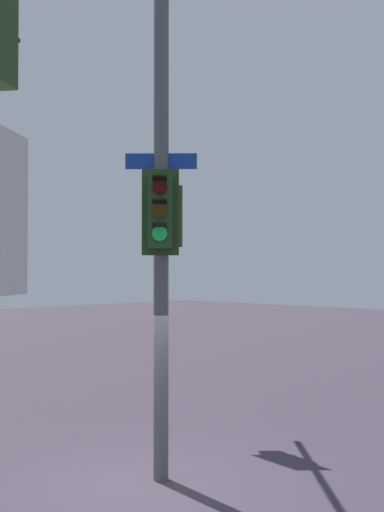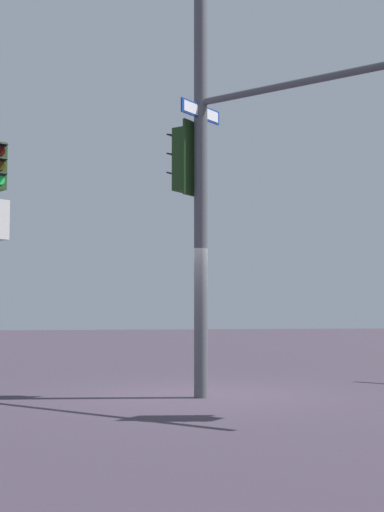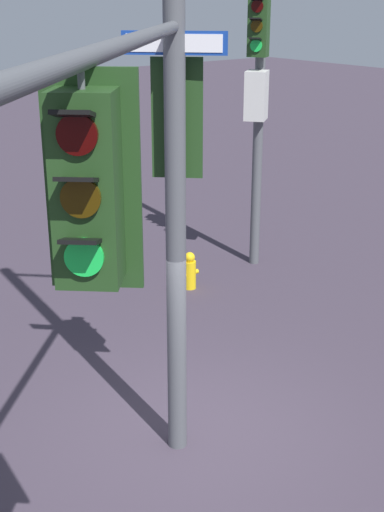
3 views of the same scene
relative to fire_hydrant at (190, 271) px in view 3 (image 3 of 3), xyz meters
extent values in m
plane|color=#382F3C|center=(-2.90, -3.87, -0.34)|extent=(80.00, 80.00, 0.00)
cylinder|color=#4C4F54|center=(-3.23, -3.85, 4.06)|extent=(0.23, 0.23, 8.81)
cylinder|color=#4C4F54|center=(-5.08, -5.73, 4.67)|extent=(3.79, 3.84, 0.12)
cube|color=#1E3D19|center=(-5.86, -6.52, 3.97)|extent=(0.47, 0.46, 1.10)
cube|color=#1E3D19|center=(-5.74, -6.39, 3.97)|extent=(0.44, 0.41, 1.30)
cylinder|color=#2F0403|center=(-5.97, -6.64, 4.31)|extent=(0.18, 0.17, 0.22)
cube|color=black|center=(-6.02, -6.70, 4.43)|extent=(0.26, 0.26, 0.06)
cylinder|color=#352504|center=(-5.97, -6.64, 3.97)|extent=(0.18, 0.17, 0.22)
cube|color=black|center=(-6.02, -6.70, 4.09)|extent=(0.26, 0.26, 0.06)
cylinder|color=#19D147|center=(-5.97, -6.64, 3.63)|extent=(0.18, 0.17, 0.22)
cube|color=black|center=(-6.02, -6.70, 3.75)|extent=(0.26, 0.26, 0.06)
cylinder|color=#4C4F54|center=(-5.86, -6.52, 4.60)|extent=(0.04, 0.04, 0.15)
cube|color=#1E3D19|center=(-2.99, -3.61, 3.72)|extent=(0.47, 0.47, 1.10)
cube|color=#1E3D19|center=(-3.11, -3.73, 3.72)|extent=(0.43, 0.42, 1.30)
cylinder|color=#2F0403|center=(-2.88, -3.49, 4.06)|extent=(0.18, 0.17, 0.22)
cube|color=black|center=(-2.83, -3.44, 4.18)|extent=(0.26, 0.26, 0.06)
cylinder|color=#352504|center=(-2.88, -3.49, 3.72)|extent=(0.18, 0.17, 0.22)
cube|color=black|center=(-2.83, -3.44, 3.84)|extent=(0.26, 0.26, 0.06)
cylinder|color=#19D147|center=(-2.88, -3.49, 3.38)|extent=(0.18, 0.17, 0.22)
cube|color=black|center=(-2.83, -3.44, 3.50)|extent=(0.26, 0.26, 0.06)
cube|color=navy|center=(-3.23, -3.85, 4.52)|extent=(0.79, 0.81, 0.24)
cube|color=white|center=(-3.24, -3.86, 4.52)|extent=(0.70, 0.72, 0.18)
cylinder|color=#4C4F54|center=(1.90, 0.23, 3.25)|extent=(0.20, 0.20, 7.19)
cube|color=silver|center=(1.63, 0.03, 3.16)|extent=(0.63, 0.61, 0.91)
cube|color=#1E3D19|center=(1.65, 0.04, 4.42)|extent=(0.45, 0.47, 1.10)
cylinder|color=#2F0403|center=(1.51, -0.05, 4.76)|extent=(0.15, 0.20, 0.22)
cylinder|color=#352504|center=(1.51, -0.05, 4.42)|extent=(0.15, 0.20, 0.22)
cube|color=black|center=(1.45, -0.09, 4.54)|extent=(0.25, 0.26, 0.06)
cylinder|color=#19D147|center=(1.51, -0.05, 4.08)|extent=(0.15, 0.20, 0.22)
cube|color=black|center=(1.45, -0.09, 4.20)|extent=(0.25, 0.26, 0.06)
cylinder|color=yellow|center=(0.00, 0.00, -0.07)|extent=(0.24, 0.24, 0.55)
sphere|color=yellow|center=(0.00, 0.00, 0.29)|extent=(0.20, 0.20, 0.20)
cylinder|color=yellow|center=(-0.14, 0.00, -0.04)|extent=(0.10, 0.09, 0.09)
cylinder|color=yellow|center=(0.14, 0.00, -0.04)|extent=(0.10, 0.09, 0.09)
camera|label=1|loc=(3.23, 3.32, 2.85)|focal=44.24mm
camera|label=2|loc=(-14.97, -1.72, 1.12)|focal=49.65mm
camera|label=3|loc=(-7.78, -9.88, 5.01)|focal=49.82mm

